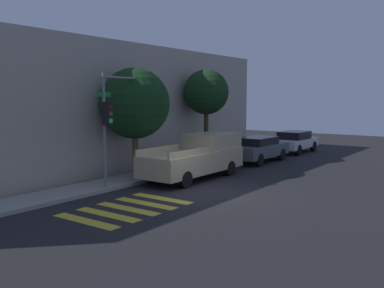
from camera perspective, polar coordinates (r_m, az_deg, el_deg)
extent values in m
plane|color=black|center=(16.61, 1.93, -6.54)|extent=(60.00, 60.00, 0.00)
cube|color=gray|center=(19.14, -8.34, -4.69)|extent=(26.00, 1.80, 0.14)
cube|color=#A89E8E|center=(22.04, -16.54, 4.61)|extent=(26.00, 6.00, 6.31)
cube|color=gold|center=(13.32, -13.99, -9.93)|extent=(0.45, 2.60, 0.00)
cube|color=gold|center=(13.88, -11.17, -9.20)|extent=(0.45, 2.60, 0.00)
cube|color=gold|center=(14.48, -8.58, -8.51)|extent=(0.45, 2.60, 0.00)
cube|color=gold|center=(15.10, -6.20, -7.86)|extent=(0.45, 2.60, 0.00)
cube|color=gold|center=(15.75, -4.03, -7.26)|extent=(0.45, 2.60, 0.00)
cylinder|color=slate|center=(17.00, -11.58, 1.49)|extent=(0.12, 0.12, 4.61)
cube|color=black|center=(16.80, -11.15, 3.99)|extent=(0.30, 0.30, 0.90)
cylinder|color=#4C0C0C|center=(16.68, -10.80, 4.91)|extent=(0.18, 0.02, 0.18)
cylinder|color=#593D0A|center=(16.69, -10.78, 3.99)|extent=(0.18, 0.02, 0.18)
cylinder|color=#26E54C|center=(16.70, -10.76, 3.06)|extent=(0.18, 0.02, 0.18)
cube|color=#19662D|center=(16.95, -11.69, 6.50)|extent=(0.70, 0.02, 0.18)
cylinder|color=slate|center=(17.63, -9.38, 8.71)|extent=(1.94, 0.08, 0.08)
sphere|color=#F9E5B2|center=(18.33, -7.20, 8.33)|extent=(0.36, 0.36, 0.36)
cube|color=tan|center=(19.28, 0.12, -2.34)|extent=(5.64, 1.97, 0.91)
cube|color=tan|center=(20.45, 2.67, 0.42)|extent=(2.54, 1.81, 0.70)
cube|color=tan|center=(18.63, -4.58, -0.81)|extent=(2.82, 0.08, 0.28)
cube|color=tan|center=(17.56, -0.28, -1.21)|extent=(2.82, 0.08, 0.28)
cylinder|color=black|center=(21.27, 0.93, -2.78)|extent=(0.70, 0.22, 0.70)
cylinder|color=black|center=(20.31, 5.07, -3.23)|extent=(0.70, 0.22, 0.70)
cylinder|color=black|center=(18.55, -5.30, -4.13)|extent=(0.70, 0.22, 0.70)
cylinder|color=black|center=(17.44, -0.86, -4.76)|extent=(0.70, 0.22, 0.70)
cube|color=#4C5156|center=(24.71, 8.82, -0.81)|extent=(4.60, 1.78, 0.67)
cube|color=black|center=(24.55, 8.72, 0.43)|extent=(2.39, 1.57, 0.43)
cylinder|color=black|center=(26.38, 8.68, -1.11)|extent=(0.70, 0.22, 0.70)
cylinder|color=black|center=(25.69, 11.85, -1.36)|extent=(0.70, 0.22, 0.70)
cylinder|color=black|center=(23.90, 5.54, -1.81)|extent=(0.70, 0.22, 0.70)
cylinder|color=black|center=(23.14, 8.96, -2.12)|extent=(0.70, 0.22, 0.70)
cube|color=silver|center=(29.54, 13.54, 0.13)|extent=(4.32, 1.77, 0.58)
cube|color=black|center=(29.39, 13.49, 1.16)|extent=(2.25, 1.55, 0.51)
cylinder|color=black|center=(31.10, 13.12, -0.10)|extent=(0.70, 0.22, 0.70)
cylinder|color=black|center=(30.53, 15.86, -0.29)|extent=(0.70, 0.22, 0.70)
cylinder|color=black|center=(28.66, 11.04, -0.57)|extent=(0.70, 0.22, 0.70)
cylinder|color=black|center=(28.04, 13.98, -0.79)|extent=(0.70, 0.22, 0.70)
cylinder|color=brown|center=(19.45, -7.57, -1.40)|extent=(0.27, 0.27, 2.22)
sphere|color=#143316|center=(19.29, -7.66, 5.39)|extent=(3.17, 3.17, 3.17)
cylinder|color=#42301E|center=(23.84, 1.89, 1.04)|extent=(0.25, 0.25, 3.05)
sphere|color=#143316|center=(23.75, 1.91, 6.95)|extent=(2.49, 2.49, 2.49)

